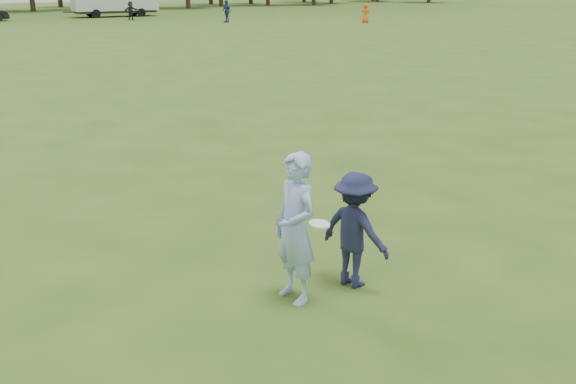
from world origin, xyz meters
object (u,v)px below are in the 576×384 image
Objects in this scene: player_far_b at (226,11)px; field_cone at (272,26)px; player_far_c at (366,13)px; player_far_d at (131,11)px; thrower at (295,228)px; defender at (355,230)px.

player_far_b is 6.27× the size of field_cone.
player_far_d is (-16.37, 13.44, 0.01)m from player_far_c.
thrower is 0.92m from defender.
defender is 44.78m from field_cone.
player_far_c is 0.99× the size of player_far_d.
thrower reaches higher than player_far_b.
thrower is 1.04× the size of player_far_b.
thrower is at bearing -33.38° from player_far_b.
player_far_c is (30.68, 41.62, -0.16)m from thrower.
player_far_c is 21.18m from player_far_d.
player_far_b is 7.86m from field_cone.
defender is 51.77m from player_far_b.
player_far_b reaches higher than player_far_c.
player_far_c is at bearing -60.04° from player_far_d.
player_far_b is at bearing 16.45° from player_far_c.
player_far_c is (29.77, 41.62, 0.03)m from defender.
defender is at bearing 82.96° from thrower.
player_far_c is 5.44× the size of field_cone.
defender is 5.25× the size of field_cone.
field_cone is (-9.83, -1.54, -0.67)m from player_far_c.
field_cone is at bearing 57.16° from player_far_c.
player_far_b reaches higher than field_cone.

